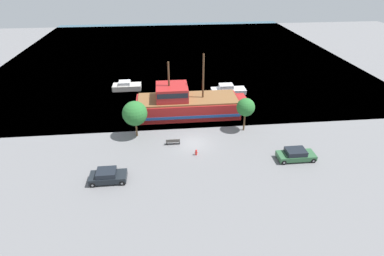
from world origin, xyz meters
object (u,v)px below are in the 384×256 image
moored_boat_dockside (228,90)px  parked_car_curb_mid (296,155)px  bench_promenade_east (173,142)px  parked_car_curb_front (108,176)px  moored_boat_outer (127,86)px  pirate_ship (186,104)px  fire_hydrant (196,152)px

moored_boat_dockside → parked_car_curb_mid: bearing=-79.3°
bench_promenade_east → parked_car_curb_front: bearing=-137.9°
moored_boat_outer → parked_car_curb_front: 26.52m
pirate_ship → fire_hydrant: (0.27, -11.23, -1.36)m
pirate_ship → moored_boat_outer: size_ratio=3.29×
parked_car_curb_front → bench_promenade_east: 9.98m
parked_car_curb_front → bench_promenade_east: (7.40, 6.69, -0.27)m
parked_car_curb_mid → pirate_ship: bearing=132.2°
fire_hydrant → parked_car_curb_front: bearing=-158.5°
pirate_ship → moored_boat_outer: pirate_ship is taller
moored_boat_dockside → parked_car_curb_front: 29.18m
pirate_ship → bench_promenade_east: pirate_ship is taller
pirate_ship → moored_boat_outer: bearing=132.0°
moored_boat_outer → parked_car_curb_mid: size_ratio=1.15×
parked_car_curb_front → bench_promenade_east: size_ratio=2.17×
parked_car_curb_mid → fire_hydrant: (-11.87, 2.16, -0.29)m
pirate_ship → fire_hydrant: pirate_ship is taller
moored_boat_dockside → bench_promenade_east: (-10.66, -16.22, -0.17)m
pirate_ship → parked_car_curb_mid: (12.14, -13.39, -1.07)m
pirate_ship → parked_car_curb_mid: 18.11m
moored_boat_dockside → fire_hydrant: bearing=-112.7°
fire_hydrant → bench_promenade_east: (-2.76, 2.68, 0.03)m
parked_car_curb_mid → fire_hydrant: parked_car_curb_mid is taller
parked_car_curb_mid → fire_hydrant: bearing=169.7°
parked_car_curb_mid → bench_promenade_east: parked_car_curb_mid is taller
pirate_ship → moored_boat_outer: (-10.16, 11.27, -1.16)m
parked_car_curb_front → bench_promenade_east: bearing=42.1°
moored_boat_dockside → fire_hydrant: size_ratio=8.05×
fire_hydrant → bench_promenade_east: 3.85m
parked_car_curb_front → moored_boat_dockside: bearing=51.8°
parked_car_curb_mid → fire_hydrant: size_ratio=5.87×
moored_boat_outer → bench_promenade_east: size_ratio=2.82×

